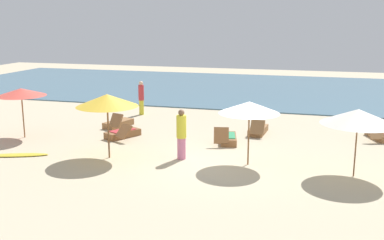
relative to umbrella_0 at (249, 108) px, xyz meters
name	(u,v)px	position (x,y,z in m)	size (l,w,h in m)	color
ground_plane	(228,164)	(-0.67, -0.13, -1.96)	(60.00, 60.00, 0.00)	#BCAD8E
ocean_water	(276,90)	(-0.67, 16.87, -1.93)	(48.00, 16.00, 0.06)	#476B7F
umbrella_0	(249,108)	(0.00, 0.00, 0.00)	(2.02, 2.02, 2.15)	brown
umbrella_1	(21,92)	(-9.47, 1.09, -0.06)	(1.99, 1.99, 2.05)	brown
umbrella_3	(107,100)	(-4.84, -0.55, 0.10)	(2.16, 2.16, 2.27)	brown
umbrella_4	(358,117)	(3.36, -0.27, -0.06)	(2.26, 2.26, 2.13)	brown
lounger_1	(258,130)	(-0.23, 4.28, -1.79)	(0.71, 1.70, 0.72)	olive
lounger_2	(118,123)	(-6.50, 3.82, -1.79)	(1.04, 1.74, 0.74)	olive
lounger_4	(380,135)	(4.66, 4.73, -1.78)	(1.14, 1.79, 0.69)	olive
lounger_5	(123,133)	(-5.53, 2.15, -1.78)	(1.31, 1.78, 0.67)	brown
lounger_6	(228,138)	(-1.19, 2.52, -1.78)	(0.92, 1.72, 0.75)	brown
person_0	(141,97)	(-6.52, 6.69, -1.06)	(0.40, 0.40, 1.73)	yellow
person_1	(181,134)	(-2.34, 0.00, -1.07)	(0.46, 0.46, 1.77)	#D17299
surfboard	(17,155)	(-8.12, -1.27, -1.92)	(2.23, 1.16, 0.07)	gold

